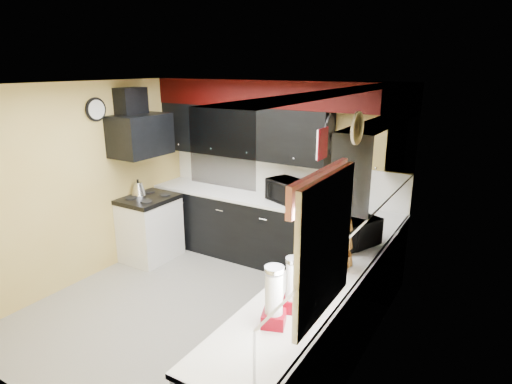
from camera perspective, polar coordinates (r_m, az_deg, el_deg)
ground at (r=5.07m, az=-7.17°, el=-15.48°), size 3.60×3.60×0.00m
wall_back at (r=5.99m, az=3.06°, el=2.71°), size 3.60×0.06×2.50m
wall_right at (r=3.75m, az=14.48°, el=-6.47°), size 0.06×3.60×2.50m
wall_left at (r=5.80m, az=-21.77°, el=1.08°), size 0.06×3.60×2.50m
ceiling at (r=4.31m, az=-8.39°, el=13.98°), size 3.60×3.60×0.06m
cab_back at (r=5.98m, az=1.58°, el=-5.34°), size 3.60×0.60×0.90m
cab_right at (r=3.96m, az=7.90°, el=-17.90°), size 0.60×3.00×0.90m
counter_back at (r=5.82m, az=1.62°, el=-1.04°), size 3.62×0.64×0.04m
counter_right at (r=3.72m, az=8.19°, el=-11.91°), size 0.64×3.02×0.04m
splash_back at (r=5.99m, az=3.01°, el=2.14°), size 3.60×0.02×0.50m
splash_right at (r=3.77m, az=14.26°, el=-7.28°), size 0.02×3.60×0.50m
upper_back at (r=5.98m, az=-1.92°, el=8.09°), size 2.60×0.35×0.70m
upper_right at (r=4.46m, az=16.26°, el=4.51°), size 0.35×1.80×0.70m
soffit_back at (r=5.67m, az=2.35°, el=12.95°), size 3.60×0.36×0.35m
soffit_right at (r=3.36m, az=11.91°, el=10.12°), size 0.36×3.24×0.35m
stove at (r=6.29m, az=-13.90°, el=-4.90°), size 0.60×0.75×0.86m
cooktop at (r=6.14m, az=-14.20°, el=-0.90°), size 0.62×0.77×0.06m
hood at (r=5.98m, az=-15.14°, el=7.33°), size 0.50×0.78×0.55m
hood_duct at (r=6.03m, az=-16.33°, el=11.34°), size 0.24×0.40×0.40m
window at (r=2.85m, az=9.22°, el=-7.11°), size 0.03×0.86×0.96m
valance at (r=2.73m, az=8.54°, el=0.82°), size 0.04×0.88×0.20m
pan_top at (r=5.29m, az=9.84°, el=8.92°), size 0.03×0.22×0.40m
pan_mid at (r=5.21m, az=9.17°, el=6.05°), size 0.03×0.28×0.46m
pan_low at (r=5.45m, az=10.20°, el=6.15°), size 0.03×0.24×0.42m
cut_board at (r=5.08m, az=8.79°, el=6.39°), size 0.03×0.26×0.35m
baskets at (r=3.89m, az=10.67°, el=-6.42°), size 0.27×0.27×0.50m
clock at (r=5.77m, az=-20.57°, el=10.26°), size 0.03×0.30×0.30m
deco_plate at (r=3.16m, az=13.37°, el=8.28°), size 0.03×0.24×0.24m
toaster_oven at (r=5.68m, az=4.11°, el=0.21°), size 0.62×0.58×0.29m
microwave at (r=4.40m, az=12.82°, el=-5.21°), size 0.51×0.59×0.28m
utensil_crock at (r=5.40m, az=9.48°, el=-1.61°), size 0.17×0.17×0.15m
knife_block at (r=5.38m, az=11.66°, el=-1.58°), size 0.11×0.14×0.19m
kettle at (r=6.24m, az=-15.42°, el=0.43°), size 0.26×0.26×0.18m
dispenser_a at (r=3.19m, az=5.03°, el=-12.42°), size 0.18×0.18×0.40m
dispenser_b at (r=3.01m, az=2.41°, el=-13.91°), size 0.20×0.20×0.43m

